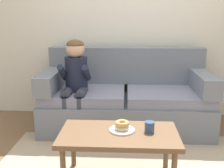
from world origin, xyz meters
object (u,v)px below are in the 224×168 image
coffee_table (119,138)px  mug (150,127)px  person_child (75,78)px  donut (122,127)px  couch (126,100)px

coffee_table → mug: (0.25, 0.02, 0.09)m
person_child → donut: 1.11m
coffee_table → person_child: person_child is taller
mug → donut: bearing=176.8°
couch → coffee_table: 1.18m
donut → mug: mug is taller
couch → coffee_table: (-0.05, -1.18, 0.04)m
coffee_table → person_child: bearing=118.7°
coffee_table → person_child: (-0.53, 0.97, 0.28)m
couch → donut: couch is taller
mug → person_child: bearing=129.4°
person_child → mug: bearing=-50.6°
coffee_table → person_child: size_ratio=0.88×
donut → mug: size_ratio=1.33×
couch → person_child: (-0.58, -0.21, 0.32)m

